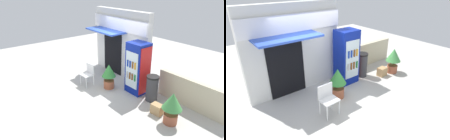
% 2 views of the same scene
% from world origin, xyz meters
% --- Properties ---
extents(ground, '(16.00, 16.00, 0.00)m').
position_xyz_m(ground, '(0.00, 0.00, 0.00)').
color(ground, beige).
extents(storefront_building, '(3.17, 1.08, 2.84)m').
position_xyz_m(storefront_building, '(-0.52, 1.30, 1.47)').
color(storefront_building, silver).
rests_on(storefront_building, ground).
extents(drink_cooler, '(0.74, 0.67, 1.92)m').
position_xyz_m(drink_cooler, '(1.15, 0.71, 0.96)').
color(drink_cooler, navy).
rests_on(drink_cooler, ground).
extents(plastic_chair, '(0.48, 0.42, 0.88)m').
position_xyz_m(plastic_chair, '(-0.46, -0.40, 0.53)').
color(plastic_chair, white).
rests_on(plastic_chair, ground).
extents(potted_plant_near_shop, '(0.54, 0.54, 0.98)m').
position_xyz_m(potted_plant_near_shop, '(0.26, 0.08, 0.58)').
color(potted_plant_near_shop, '#AD5B3D').
rests_on(potted_plant_near_shop, ground).
extents(potted_plant_curbside, '(0.57, 0.57, 1.00)m').
position_xyz_m(potted_plant_curbside, '(3.08, 0.14, 0.61)').
color(potted_plant_curbside, '#995138').
rests_on(potted_plant_curbside, ground).
extents(trash_bin, '(0.43, 0.43, 0.92)m').
position_xyz_m(trash_bin, '(1.90, 0.68, 0.46)').
color(trash_bin, '#38383D').
rests_on(trash_bin, ground).
extents(stone_boundary_wall, '(2.39, 0.21, 0.97)m').
position_xyz_m(stone_boundary_wall, '(2.94, 1.36, 0.48)').
color(stone_boundary_wall, beige).
rests_on(stone_boundary_wall, ground).
extents(cardboard_box, '(0.37, 0.28, 0.33)m').
position_xyz_m(cardboard_box, '(2.54, 0.20, 0.17)').
color(cardboard_box, tan).
rests_on(cardboard_box, ground).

